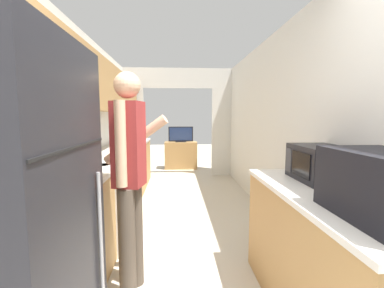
% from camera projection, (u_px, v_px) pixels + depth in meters
% --- Properties ---
extents(wall_left, '(0.38, 7.69, 2.50)m').
position_uv_depth(wall_left, '(80.00, 109.00, 3.06)').
color(wall_left, silver).
rests_on(wall_left, ground_plane).
extents(wall_right, '(0.06, 7.69, 2.50)m').
position_uv_depth(wall_right, '(297.00, 131.00, 2.80)').
color(wall_right, silver).
rests_on(wall_right, ground_plane).
extents(wall_far_with_doorway, '(2.88, 0.06, 2.50)m').
position_uv_depth(wall_far_with_doorway, '(178.00, 115.00, 5.95)').
color(wall_far_with_doorway, silver).
rests_on(wall_far_with_doorway, ground_plane).
extents(counter_left, '(0.62, 4.25, 0.91)m').
position_uv_depth(counter_left, '(118.00, 178.00, 3.95)').
color(counter_left, '#B2844C').
rests_on(counter_left, ground_plane).
extents(counter_right, '(0.62, 1.55, 0.91)m').
position_uv_depth(counter_right, '(326.00, 260.00, 1.70)').
color(counter_right, '#B2844C').
rests_on(counter_right, ground_plane).
extents(range_oven, '(0.66, 0.75, 1.05)m').
position_uv_depth(range_oven, '(97.00, 202.00, 2.84)').
color(range_oven, white).
rests_on(range_oven, ground_plane).
extents(person, '(0.56, 0.43, 1.74)m').
position_uv_depth(person, '(129.00, 176.00, 1.99)').
color(person, '#4C4238').
rests_on(person, ground_plane).
extents(microwave, '(0.34, 0.46, 0.27)m').
position_uv_depth(microwave, '(319.00, 163.00, 1.98)').
color(microwave, black).
rests_on(microwave, counter_right).
extents(tv_cabinet, '(0.86, 0.42, 0.72)m').
position_uv_depth(tv_cabinet, '(181.00, 155.00, 6.94)').
color(tv_cabinet, '#B2844C').
rests_on(tv_cabinet, ground_plane).
extents(television, '(0.65, 0.16, 0.41)m').
position_uv_depth(television, '(181.00, 134.00, 6.84)').
color(television, black).
rests_on(television, tv_cabinet).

